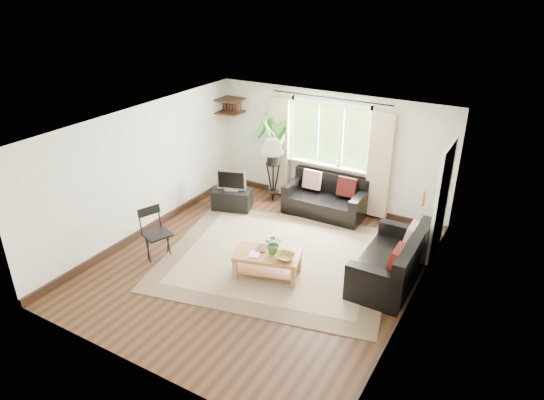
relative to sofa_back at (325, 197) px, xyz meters
The scene contains 24 objects.
floor 2.32m from the sofa_back, 93.85° to the right, with size 5.50×5.50×0.00m, color black.
ceiling 3.06m from the sofa_back, 93.85° to the right, with size 5.50×5.50×0.00m, color white.
wall_back 0.95m from the sofa_back, 108.41° to the left, with size 5.00×0.02×2.40m, color beige.
wall_front 5.11m from the sofa_back, 91.75° to the right, with size 5.00×0.02×2.40m, color beige.
wall_left 3.60m from the sofa_back, 139.24° to the right, with size 0.02×5.50×2.40m, color beige.
wall_right 3.38m from the sofa_back, 44.27° to the right, with size 0.02×5.50×2.40m, color beige.
rug 2.01m from the sofa_back, 90.23° to the right, with size 3.78×3.24×0.02m, color beige.
window 1.25m from the sofa_back, 110.02° to the left, with size 2.50×0.16×2.16m, color white, non-canonical shape.
door 2.47m from the sofa_back, 14.23° to the right, with size 0.06×0.96×2.06m, color silver.
corner_shelf 2.85m from the sofa_back, behind, with size 0.50×0.50×0.34m, color black, non-canonical shape.
pendant_lamp 2.53m from the sofa_back, 94.66° to the right, with size 0.36×0.36×0.54m, color beige, non-canonical shape.
wall_sconce 3.31m from the sofa_back, 41.13° to the right, with size 0.12×0.12×0.28m, color beige, non-canonical shape.
sofa_back is the anchor object (origin of this frame).
sofa_right 2.48m from the sofa_back, 41.50° to the right, with size 0.86×1.73×0.81m, color black, non-canonical shape.
coffee_table 2.52m from the sofa_back, 87.23° to the right, with size 1.05×0.57×0.43m, color #905C2F, non-canonical shape.
table_plant 2.45m from the sofa_back, 85.31° to the right, with size 0.29×0.25×0.32m, color #31692A.
bowl 2.56m from the sofa_back, 80.08° to the right, with size 0.31×0.31×0.08m, color olive.
book_a 2.68m from the sofa_back, 92.35° to the right, with size 0.16×0.21×0.02m, color silver.
book_b 2.46m from the sofa_back, 92.60° to the right, with size 0.18×0.24×0.02m, color #572B22.
tv_stand 1.93m from the sofa_back, 157.21° to the right, with size 0.78×0.44×0.42m, color black.
tv 1.94m from the sofa_back, 157.21° to the right, with size 0.60×0.20×0.46m, color #A5A5AA, non-canonical shape.
palm_stand 1.36m from the sofa_back, behind, with size 0.72×0.72×1.86m, color black, non-canonical shape.
folding_chair 3.46m from the sofa_back, 121.10° to the right, with size 0.46×0.46×0.90m, color black, non-canonical shape.
sill_plant 0.77m from the sofa_back, 74.35° to the left, with size 0.14×0.10×0.27m, color #2D6023.
Camera 1 is at (3.64, -5.91, 4.50)m, focal length 32.00 mm.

